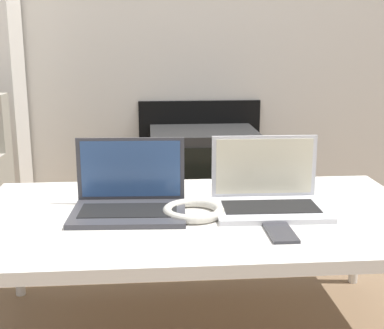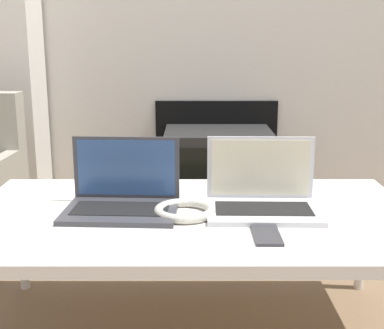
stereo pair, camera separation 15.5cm
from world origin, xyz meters
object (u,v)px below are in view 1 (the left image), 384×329
Objects in this scene: laptop_right at (268,194)px; phone at (280,233)px; headphones at (193,211)px; laptop_left at (129,197)px; tv at (203,172)px.

laptop_right is 0.24m from phone.
laptop_left is at bearing 164.59° from headphones.
laptop_left is at bearing 151.17° from phone.
laptop_left is 2.38× the size of phone.
tv is at bearing 82.72° from headphones.
laptop_right reaches higher than phone.
phone is (0.42, -0.23, -0.04)m from laptop_left.
laptop_left reaches higher than tv.
phone is (0.23, -0.18, -0.01)m from headphones.
phone is 1.47m from tv.
laptop_left is 1.88× the size of headphones.
laptop_right is at bearing 12.54° from headphones.
laptop_right is at bearing 2.86° from laptop_left.
tv is (-0.08, 1.22, -0.24)m from laptop_right.
laptop_left is 0.48m from phone.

